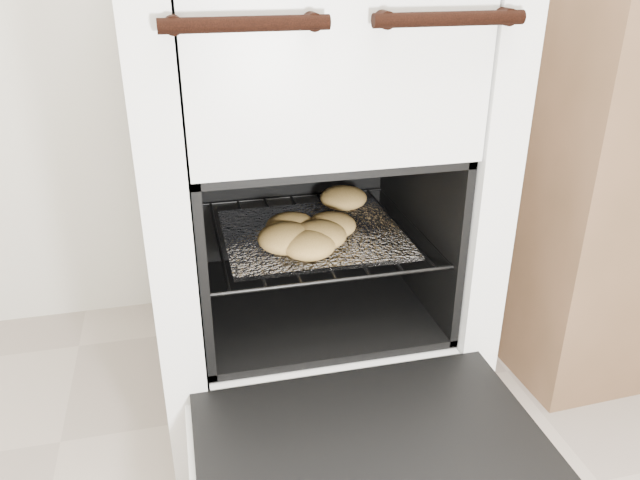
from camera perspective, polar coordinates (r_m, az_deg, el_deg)
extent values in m
cube|color=white|center=(1.30, -1.69, 5.44)|extent=(0.61, 0.66, 0.94)
cylinder|color=black|center=(0.86, -6.82, 19.01)|extent=(0.23, 0.02, 0.02)
cylinder|color=black|center=(0.94, 11.79, 19.19)|extent=(0.23, 0.02, 0.02)
cube|color=black|center=(1.00, 5.24, -19.39)|extent=(0.53, 0.41, 0.02)
cube|color=white|center=(1.01, 5.20, -20.14)|extent=(0.55, 0.43, 0.02)
cylinder|color=black|center=(1.23, -10.90, -0.32)|extent=(0.01, 0.43, 0.01)
cylinder|color=black|center=(1.32, 8.51, 1.59)|extent=(0.01, 0.43, 0.01)
cylinder|color=black|center=(1.08, 1.52, -3.71)|extent=(0.44, 0.01, 0.01)
cylinder|color=black|center=(1.44, -2.66, 3.95)|extent=(0.44, 0.01, 0.01)
cylinder|color=black|center=(1.23, -9.25, -0.16)|extent=(0.01, 0.41, 0.01)
cylinder|color=black|center=(1.24, -6.42, 0.12)|extent=(0.01, 0.41, 0.01)
cylinder|color=black|center=(1.25, -3.63, 0.40)|extent=(0.01, 0.41, 0.01)
cylinder|color=black|center=(1.26, -0.87, 0.67)|extent=(0.01, 0.41, 0.01)
cylinder|color=black|center=(1.27, 1.84, 0.94)|extent=(0.01, 0.41, 0.01)
cylinder|color=black|center=(1.29, 4.48, 1.20)|extent=(0.01, 0.41, 0.01)
cylinder|color=black|center=(1.31, 7.05, 1.45)|extent=(0.01, 0.41, 0.01)
cube|color=white|center=(1.24, -0.66, 0.55)|extent=(0.35, 0.31, 0.01)
ellipsoid|color=tan|center=(1.21, -2.68, 1.30)|extent=(0.12, 0.12, 0.05)
ellipsoid|color=tan|center=(1.15, -3.14, 0.19)|extent=(0.14, 0.14, 0.05)
ellipsoid|color=tan|center=(1.21, 1.04, 1.37)|extent=(0.13, 0.13, 0.04)
ellipsoid|color=tan|center=(1.17, -0.12, 0.45)|extent=(0.13, 0.13, 0.05)
ellipsoid|color=tan|center=(1.13, -1.03, -0.46)|extent=(0.14, 0.14, 0.05)
ellipsoid|color=tan|center=(1.35, 2.15, 3.89)|extent=(0.13, 0.13, 0.05)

